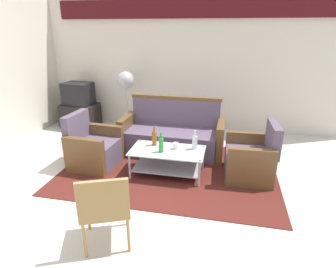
{
  "coord_description": "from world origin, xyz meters",
  "views": [
    {
      "loc": [
        0.75,
        -3.0,
        2.11
      ],
      "look_at": [
        -0.06,
        0.79,
        0.65
      ],
      "focal_mm": 30.1,
      "sensor_mm": 36.0,
      "label": 1
    }
  ],
  "objects": [
    {
      "name": "bottle_green",
      "position": [
        -0.14,
        0.66,
        0.53
      ],
      "size": [
        0.07,
        0.07,
        0.31
      ],
      "color": "#2D8C38",
      "rests_on": "coffee_table"
    },
    {
      "name": "couch",
      "position": [
        -0.15,
        1.61,
        0.32
      ],
      "size": [
        1.81,
        0.77,
        0.96
      ],
      "rotation": [
        0.0,
        0.0,
        3.13
      ],
      "color": "#5B4C60",
      "rests_on": "rug"
    },
    {
      "name": "armchair_right",
      "position": [
        1.16,
        0.95,
        0.29
      ],
      "size": [
        0.73,
        0.79,
        0.85
      ],
      "rotation": [
        0.0,
        0.0,
        1.61
      ],
      "color": "#5B4C60",
      "rests_on": "rug"
    },
    {
      "name": "tv_stand",
      "position": [
        -2.47,
        2.55,
        0.26
      ],
      "size": [
        0.8,
        0.5,
        0.52
      ],
      "primitive_type": "cube",
      "color": "black",
      "rests_on": "ground"
    },
    {
      "name": "ground_plane",
      "position": [
        0.0,
        0.0,
        0.0
      ],
      "size": [
        14.0,
        14.0,
        0.0
      ],
      "primitive_type": "plane",
      "color": "beige"
    },
    {
      "name": "bottle_brown",
      "position": [
        -0.3,
        0.89,
        0.53
      ],
      "size": [
        0.07,
        0.07,
        0.31
      ],
      "color": "brown",
      "rests_on": "coffee_table"
    },
    {
      "name": "wicker_chair",
      "position": [
        -0.34,
        -0.86,
        0.49
      ],
      "size": [
        0.63,
        0.63,
        0.84
      ],
      "rotation": [
        0.0,
        0.0,
        0.39
      ],
      "color": "#AD844C",
      "rests_on": "ground"
    },
    {
      "name": "wall_back",
      "position": [
        0.0,
        3.05,
        1.48
      ],
      "size": [
        6.52,
        0.19,
        2.8
      ],
      "color": "silver",
      "rests_on": "ground"
    },
    {
      "name": "pedestal_fan",
      "position": [
        -1.36,
        2.6,
        1.01
      ],
      "size": [
        0.36,
        0.36,
        1.27
      ],
      "color": "#2D2D33",
      "rests_on": "ground"
    },
    {
      "name": "rug",
      "position": [
        -0.07,
        0.89,
        0.01
      ],
      "size": [
        3.29,
        2.23,
        0.01
      ],
      "primitive_type": "cube",
      "color": "#511E19",
      "rests_on": "ground"
    },
    {
      "name": "cup",
      "position": [
        0.05,
        0.81,
        0.46
      ],
      "size": [
        0.08,
        0.08,
        0.1
      ],
      "primitive_type": "cylinder",
      "color": "silver",
      "rests_on": "coffee_table"
    },
    {
      "name": "television",
      "position": [
        -2.47,
        2.55,
        0.76
      ],
      "size": [
        0.65,
        0.51,
        0.48
      ],
      "rotation": [
        0.0,
        0.0,
        3.02
      ],
      "color": "black",
      "rests_on": "tv_stand"
    },
    {
      "name": "coffee_table",
      "position": [
        -0.06,
        0.75,
        0.27
      ],
      "size": [
        1.1,
        0.6,
        0.4
      ],
      "color": "silver",
      "rests_on": "rug"
    },
    {
      "name": "armchair_left",
      "position": [
        -1.3,
        0.82,
        0.29
      ],
      "size": [
        0.75,
        0.81,
        0.85
      ],
      "rotation": [
        0.0,
        0.0,
        -1.64
      ],
      "color": "#5B4C60",
      "rests_on": "rug"
    },
    {
      "name": "bottle_clear",
      "position": [
        0.33,
        0.87,
        0.52
      ],
      "size": [
        0.08,
        0.08,
        0.29
      ],
      "color": "silver",
      "rests_on": "coffee_table"
    }
  ]
}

